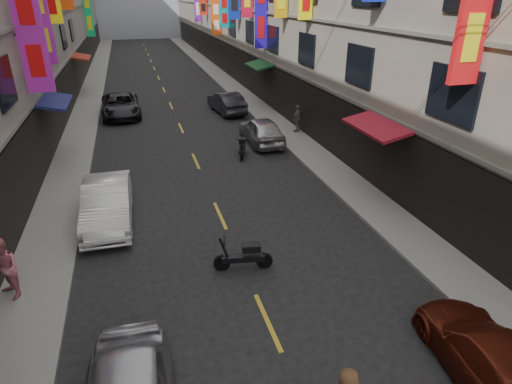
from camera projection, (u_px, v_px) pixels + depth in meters
sidewalk_left at (91, 93)px, 35.58m from camera, size 2.00×90.00×0.12m
sidewalk_right at (231, 85)px, 38.60m from camera, size 2.00×90.00×0.12m
street_awnings at (161, 94)px, 21.61m from camera, size 13.99×35.20×0.41m
lane_markings at (167, 97)px, 34.50m from camera, size 0.12×80.20×0.01m
scooter_crossing at (244, 256)px, 12.93m from camera, size 1.79×0.61×1.14m
scooter_far_right at (242, 148)px, 21.98m from camera, size 0.74×1.76×1.14m
car_left_mid at (107, 203)px, 15.48m from camera, size 1.72×4.68×1.53m
car_left_far at (121, 105)px, 28.92m from camera, size 2.60×5.37×1.47m
car_right_near at (488, 357)px, 9.14m from camera, size 2.30×4.39×1.21m
car_right_mid at (261, 130)px, 23.75m from camera, size 1.76×4.31×1.46m
car_right_far at (227, 102)px, 29.78m from camera, size 2.05×4.54×1.44m
pedestrian_lfar at (4, 269)px, 11.35m from camera, size 0.99×1.06×1.80m
pedestrian_rfar at (298, 119)px, 25.22m from camera, size 1.08×0.97×1.61m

